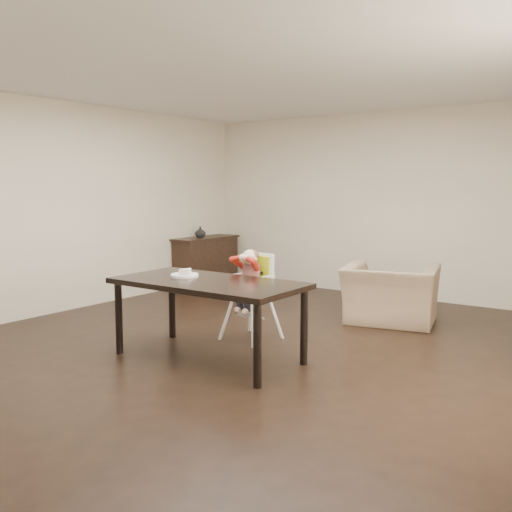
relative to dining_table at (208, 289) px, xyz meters
The scene contains 8 objects.
ground 0.80m from the dining_table, 72.86° to the left, with size 7.00×7.00×0.00m, color black.
room_walls 1.26m from the dining_table, 72.86° to the left, with size 6.02×7.02×2.71m.
dining_table is the anchor object (origin of this frame).
high_chair 0.82m from the dining_table, 95.41° to the left, with size 0.44×0.44×0.96m.
plate 0.34m from the dining_table, behind, with size 0.34×0.34×0.08m.
armchair 2.50m from the dining_table, 70.08° to the left, with size 1.06×0.69×0.92m, color #987F61.
sideboard 4.10m from the dining_table, 130.49° to the left, with size 0.44×1.26×0.79m.
vase 3.99m from the dining_table, 131.75° to the left, with size 0.17×0.18×0.17m, color #99999E.
Camera 1 is at (3.25, -4.43, 1.63)m, focal length 40.00 mm.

